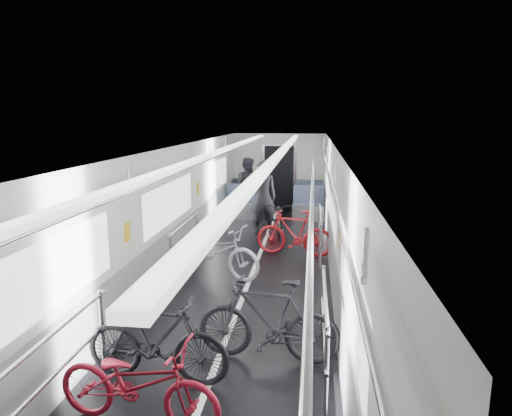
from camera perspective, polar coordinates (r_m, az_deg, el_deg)
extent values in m
cube|color=black|center=(8.55, -0.74, -8.78)|extent=(3.00, 14.00, 0.01)
cube|color=white|center=(8.04, -0.78, 7.47)|extent=(3.00, 14.00, 0.02)
cube|color=silver|center=(8.54, -10.77, -0.63)|extent=(0.02, 14.00, 2.40)
cube|color=silver|center=(8.15, 9.75, -1.18)|extent=(0.02, 14.00, 2.40)
cube|color=silver|center=(15.09, 2.90, 4.72)|extent=(3.00, 0.02, 2.40)
cube|color=white|center=(8.55, -0.74, -8.76)|extent=(0.08, 13.80, 0.01)
cube|color=gray|center=(8.72, -10.40, -5.46)|extent=(0.01, 13.90, 0.90)
cube|color=gray|center=(8.34, 9.37, -6.21)|extent=(0.01, 13.90, 0.90)
cube|color=white|center=(8.50, -10.63, 0.68)|extent=(0.01, 10.80, 0.75)
cube|color=white|center=(8.10, 9.59, 0.20)|extent=(0.01, 10.80, 0.75)
cube|color=white|center=(8.14, -4.65, 7.06)|extent=(0.14, 13.40, 0.05)
cube|color=white|center=(7.99, 3.16, 6.99)|extent=(0.14, 13.40, 0.05)
cube|color=black|center=(15.05, 2.88, 3.94)|extent=(0.95, 0.10, 2.00)
imported|color=maroon|center=(4.81, -14.56, -20.43)|extent=(1.76, 0.82, 0.89)
imported|color=black|center=(5.40, -12.33, -15.78)|extent=(1.72, 0.60, 1.01)
imported|color=silver|center=(8.55, -5.21, -5.36)|extent=(1.99, 1.24, 0.99)
imported|color=black|center=(5.69, 1.54, -13.83)|extent=(1.79, 0.62, 1.05)
imported|color=#AC151A|center=(9.80, 4.83, -3.14)|extent=(1.71, 0.70, 1.00)
imported|color=black|center=(11.42, 2.90, -1.34)|extent=(0.72, 1.70, 0.87)
imported|color=black|center=(11.46, 0.87, 1.33)|extent=(0.79, 0.62, 1.90)
imported|color=#2E2A32|center=(14.11, -1.13, 2.87)|extent=(0.97, 0.84, 1.72)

